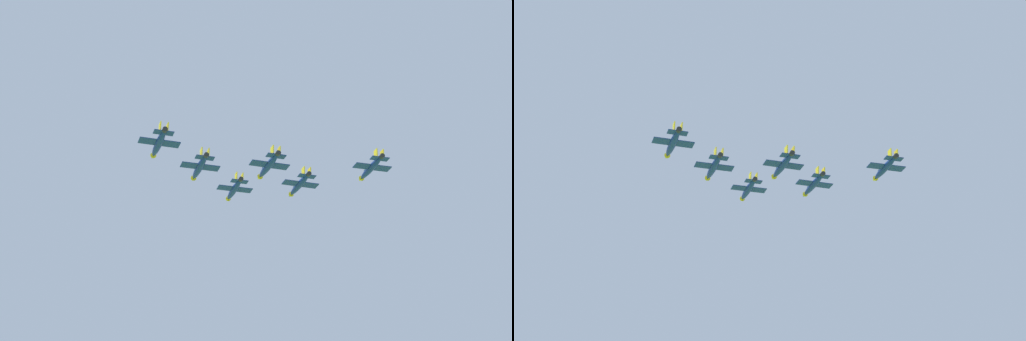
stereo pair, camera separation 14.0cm
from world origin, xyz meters
TOP-DOWN VIEW (x-y plane):
  - jet_lead at (28.61, -19.78)m, footprint 10.99×17.96m
  - jet_left_wingman at (42.28, -0.80)m, footprint 11.37×18.53m
  - jet_right_wingman at (12.08, -3.23)m, footprint 10.90×17.70m
  - jet_left_outer at (55.95, 18.18)m, footprint 11.14×18.12m
  - jet_right_outer at (-4.45, 13.31)m, footprint 10.77×17.62m
  - jet_slot_rear at (25.75, 15.75)m, footprint 10.99×17.83m

SIDE VIEW (x-z plane):
  - jet_slot_rear at x=25.75m, z-range 135.46..139.21m
  - jet_left_outer at x=55.95m, z-range 137.80..141.61m
  - jet_right_outer at x=-4.45m, z-range 138.92..142.62m
  - jet_right_wingman at x=12.08m, z-range 139.48..143.20m
  - jet_left_wingman at x=42.28m, z-range 140.95..144.84m
  - jet_lead at x=28.61m, z-range 143.53..147.31m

